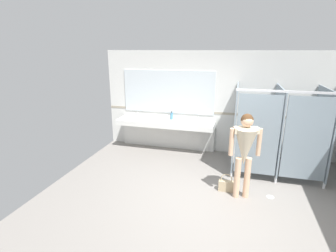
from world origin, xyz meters
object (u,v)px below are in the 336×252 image
object	(u,v)px
handbag	(226,185)
person_standing	(245,147)
soap_dispenser	(172,116)
paper_cup	(168,120)

from	to	relation	value
handbag	person_standing	bearing A→B (deg)	-26.90
person_standing	handbag	distance (m)	0.93
person_standing	handbag	xyz separation A→B (m)	(-0.28, 0.14, -0.88)
handbag	soap_dispenser	distance (m)	2.60
person_standing	soap_dispenser	size ratio (longest dim) A/B	7.37
paper_cup	handbag	bearing A→B (deg)	-46.14
soap_dispenser	paper_cup	distance (m)	0.22
handbag	paper_cup	xyz separation A→B (m)	(-1.62, 1.69, 0.76)
handbag	paper_cup	bearing A→B (deg)	133.86
soap_dispenser	person_standing	bearing A→B (deg)	-47.62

